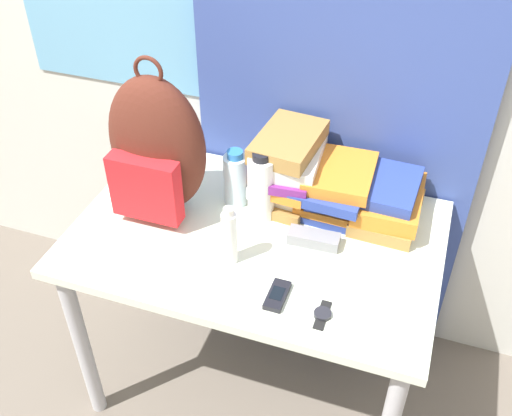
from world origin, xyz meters
TOP-DOWN VIEW (x-y plane):
  - wall_back at (-0.00, 0.79)m, footprint 6.00×0.06m
  - curtain_blue at (0.14, 0.73)m, footprint 0.92×0.04m
  - desk at (0.00, 0.35)m, footprint 1.09×0.70m
  - backpack at (-0.32, 0.38)m, footprint 0.30×0.21m
  - book_stack_left at (0.04, 0.56)m, footprint 0.21×0.30m
  - book_stack_center at (0.19, 0.55)m, footprint 0.23×0.29m
  - book_stack_right at (0.35, 0.56)m, footprint 0.20×0.28m
  - water_bottle at (-0.11, 0.48)m, footprint 0.08×0.08m
  - sports_bottle at (-0.01, 0.44)m, footprint 0.08×0.08m
  - sunscreen_bottle at (-0.03, 0.22)m, footprint 0.04×0.04m
  - cell_phone at (0.14, 0.13)m, footprint 0.05×0.11m
  - sunglasses_case at (0.17, 0.37)m, footprint 0.15×0.06m
  - wristwatch at (0.26, 0.11)m, footprint 0.05×0.10m

SIDE VIEW (x-z plane):
  - desk at x=0.00m, z-range 0.26..0.97m
  - wristwatch at x=0.26m, z-range 0.71..0.72m
  - cell_phone at x=0.14m, z-range 0.71..0.73m
  - sunglasses_case at x=0.17m, z-range 0.71..0.75m
  - book_stack_right at x=0.35m, z-range 0.71..0.84m
  - book_stack_center at x=0.19m, z-range 0.71..0.87m
  - sunscreen_bottle at x=-0.03m, z-range 0.71..0.89m
  - water_bottle at x=-0.11m, z-range 0.71..0.90m
  - sports_bottle at x=-0.01m, z-range 0.71..0.94m
  - book_stack_left at x=0.04m, z-range 0.71..0.95m
  - backpack at x=-0.32m, z-range 0.67..1.18m
  - curtain_blue at x=0.14m, z-range 0.00..2.50m
  - wall_back at x=0.00m, z-range 0.00..2.50m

